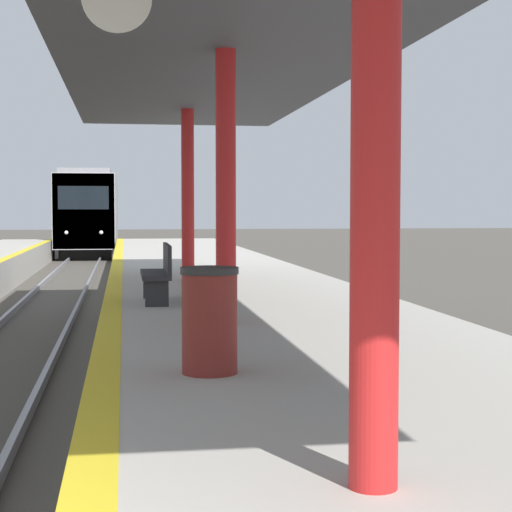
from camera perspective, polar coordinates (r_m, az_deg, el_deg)
train at (r=49.27m, az=-10.95°, el=2.84°), size 2.88×18.15×4.37m
station_canopy at (r=11.18m, az=-2.05°, el=13.75°), size 4.46×19.81×3.70m
trash_bin at (r=7.70m, az=-3.11°, el=-4.28°), size 0.52×0.52×0.96m
bench at (r=13.59m, az=-6.46°, el=-1.05°), size 0.44×1.55×0.92m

